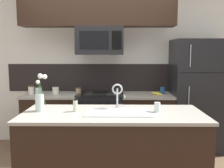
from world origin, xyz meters
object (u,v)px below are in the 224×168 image
(refrigerator, at_px, (198,95))
(storage_jar_short, at_px, (56,90))
(storage_jar_squat, at_px, (78,91))
(coffee_tin, at_px, (163,90))
(banana_bunch, at_px, (157,94))
(sink_faucet, at_px, (117,92))
(stove_range, at_px, (100,121))
(microwave, at_px, (100,41))
(flower_vase, at_px, (40,99))
(storage_jar_medium, at_px, (39,90))
(drinking_glass, at_px, (157,107))
(storage_jar_tall, at_px, (31,90))
(dish_soap_bottle, at_px, (75,106))

(refrigerator, relative_size, storage_jar_short, 13.29)
(storage_jar_squat, height_order, coffee_tin, coffee_tin)
(refrigerator, bearing_deg, banana_bunch, -173.38)
(refrigerator, height_order, sink_faucet, refrigerator)
(stove_range, xyz_separation_m, microwave, (0.00, -0.02, 1.31))
(storage_jar_short, xyz_separation_m, banana_bunch, (1.66, -0.08, -0.04))
(coffee_tin, distance_m, flower_vase, 2.08)
(storage_jar_medium, height_order, banana_bunch, storage_jar_medium)
(refrigerator, distance_m, coffee_tin, 0.59)
(stove_range, xyz_separation_m, storage_jar_squat, (-0.36, 0.03, 0.50))
(microwave, height_order, coffee_tin, microwave)
(microwave, distance_m, coffee_tin, 1.32)
(storage_jar_short, xyz_separation_m, flower_vase, (0.10, -1.21, 0.08))
(stove_range, xyz_separation_m, drinking_glass, (0.73, -1.22, 0.51))
(microwave, distance_m, storage_jar_squat, 0.89)
(storage_jar_tall, bearing_deg, dish_soap_bottle, -52.82)
(refrigerator, xyz_separation_m, storage_jar_short, (-2.35, -0.00, 0.08))
(storage_jar_tall, bearing_deg, storage_jar_short, 2.25)
(storage_jar_medium, height_order, dish_soap_bottle, dish_soap_bottle)
(storage_jar_squat, xyz_separation_m, flower_vase, (-0.27, -1.23, 0.09))
(drinking_glass, bearing_deg, refrigerator, 54.59)
(sink_faucet, bearing_deg, storage_jar_tall, 143.76)
(refrigerator, bearing_deg, coffee_tin, 177.04)
(dish_soap_bottle, height_order, drinking_glass, dish_soap_bottle)
(storage_jar_medium, distance_m, flower_vase, 1.24)
(stove_range, bearing_deg, storage_jar_short, 178.78)
(stove_range, distance_m, refrigerator, 1.67)
(storage_jar_tall, xyz_separation_m, storage_jar_short, (0.40, 0.02, -0.00))
(refrigerator, xyz_separation_m, banana_bunch, (-0.69, -0.08, 0.03))
(refrigerator, height_order, storage_jar_squat, refrigerator)
(coffee_tin, bearing_deg, dish_soap_bottle, -134.83)
(storage_jar_short, bearing_deg, storage_jar_tall, -177.75)
(coffee_tin, height_order, dish_soap_bottle, dish_soap_bottle)
(refrigerator, distance_m, sink_faucet, 1.72)
(storage_jar_squat, bearing_deg, storage_jar_short, -177.38)
(sink_faucet, distance_m, dish_soap_bottle, 0.54)
(refrigerator, xyz_separation_m, drinking_glass, (-0.88, -1.24, 0.07))
(storage_jar_tall, xyz_separation_m, storage_jar_medium, (0.12, -0.01, -0.00))
(microwave, height_order, dish_soap_bottle, microwave)
(stove_range, relative_size, coffee_tin, 8.45)
(coffee_tin, bearing_deg, drinking_glass, -103.36)
(storage_jar_short, relative_size, banana_bunch, 0.71)
(storage_jar_tall, bearing_deg, sink_faucet, -36.24)
(storage_jar_short, bearing_deg, banana_bunch, -2.60)
(storage_jar_squat, bearing_deg, stove_range, -5.19)
(microwave, bearing_deg, refrigerator, 1.45)
(banana_bunch, distance_m, sink_faucet, 1.19)
(coffee_tin, xyz_separation_m, dish_soap_bottle, (-1.25, -1.26, 0.01))
(dish_soap_bottle, distance_m, flower_vase, 0.42)
(sink_faucet, relative_size, dish_soap_bottle, 1.85)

